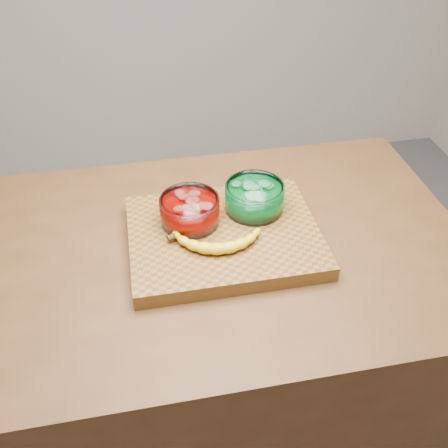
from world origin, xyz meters
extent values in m
plane|color=#57575C|center=(0.00, 0.00, 0.00)|extent=(3.50, 3.50, 0.00)
cube|color=#523118|center=(0.00, 0.00, 0.45)|extent=(1.20, 0.80, 0.90)
cube|color=brown|center=(0.00, 0.00, 0.92)|extent=(0.45, 0.35, 0.04)
cylinder|color=white|center=(-0.07, 0.05, 0.97)|extent=(0.14, 0.14, 0.07)
cylinder|color=#C20700|center=(-0.07, 0.05, 0.96)|extent=(0.12, 0.12, 0.04)
cylinder|color=#F6564D|center=(-0.07, 0.05, 0.99)|extent=(0.11, 0.11, 0.02)
cylinder|color=white|center=(0.09, 0.07, 0.97)|extent=(0.15, 0.15, 0.07)
cylinder|color=#06872C|center=(0.09, 0.07, 0.96)|extent=(0.12, 0.12, 0.04)
cylinder|color=#62D177|center=(0.09, 0.07, 0.99)|extent=(0.12, 0.12, 0.02)
camera|label=1|loc=(-0.17, -0.88, 1.71)|focal=40.00mm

